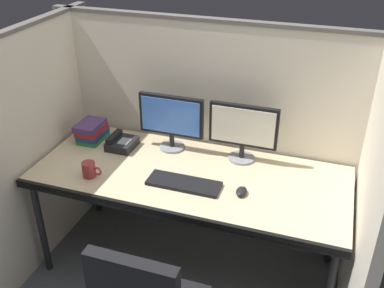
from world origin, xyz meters
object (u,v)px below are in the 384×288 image
Objects in this scene: book_stack at (92,131)px; keyboard_main at (184,183)px; monitor_right at (243,129)px; monitor_left at (171,119)px; coffee_mug at (89,170)px; desk_phone at (121,143)px; computer_mouse at (241,191)px; desk at (189,182)px.

keyboard_main is at bearing -22.07° from book_stack.
monitor_left is at bearing -178.99° from monitor_right.
coffee_mug is (-0.81, -0.49, -0.17)m from monitor_right.
keyboard_main is (0.22, -0.39, -0.20)m from monitor_left.
desk_phone is 0.83× the size of book_stack.
desk is at bearing 165.45° from computer_mouse.
monitor_right is 0.51m from keyboard_main.
monitor_right is 1.05m from book_stack.
computer_mouse is (0.34, 0.02, 0.01)m from keyboard_main.
desk is at bearing -17.90° from desk_phone.
desk_phone is (-0.54, 0.28, 0.02)m from keyboard_main.
desk is 0.13m from keyboard_main.
computer_mouse is at bearing -14.81° from book_stack.
keyboard_main is 3.41× the size of coffee_mug.
monitor_left is 4.48× the size of computer_mouse.
keyboard_main is 0.85m from book_stack.
monitor_left reaches higher than desk_phone.
monitor_right is (0.47, 0.01, 0.00)m from monitor_left.
desk_phone reaches higher than computer_mouse.
book_stack is (-1.03, -0.08, -0.15)m from monitor_right.
computer_mouse is (0.56, -0.36, -0.20)m from monitor_left.
monitor_left is 1.00× the size of monitor_right.
monitor_left is 0.61m from coffee_mug.
desk is 4.42× the size of monitor_left.
monitor_left is 0.47m from monitor_right.
monitor_right is 4.48× the size of computer_mouse.
desk_phone is 0.38m from coffee_mug.
desk_phone is (-0.54, 0.17, 0.08)m from desk.
monitor_left reaches higher than computer_mouse.
keyboard_main is at bearing -27.57° from desk_phone.
desk is 19.79× the size of computer_mouse.
book_stack is 1.81× the size of coffee_mug.
desk_phone reaches higher than keyboard_main.
book_stack is (-0.78, 0.21, 0.12)m from desk.
book_stack is at bearing -173.08° from monitor_left.
coffee_mug reaches higher than desk_phone.
monitor_right is at bearing 1.01° from monitor_left.
book_stack is (-0.24, 0.03, 0.03)m from desk_phone.
computer_mouse is at bearing -76.79° from monitor_right.
desk is 0.60m from coffee_mug.
computer_mouse is 0.76× the size of coffee_mug.
monitor_right is 1.00× the size of keyboard_main.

